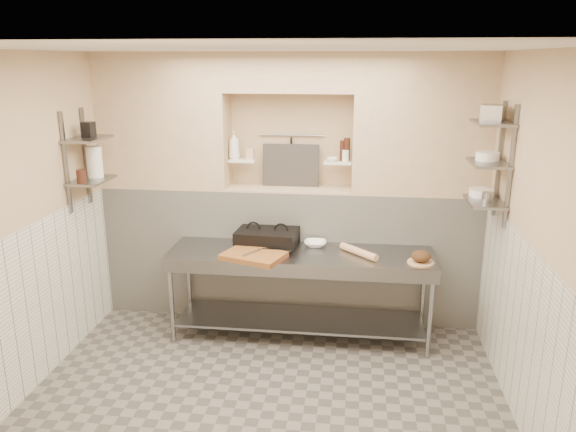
% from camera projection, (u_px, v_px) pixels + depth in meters
% --- Properties ---
extents(floor, '(4.00, 3.90, 0.10)m').
position_uv_depth(floor, '(264.00, 408.00, 4.63)').
color(floor, '#6A645D').
rests_on(floor, ground).
extents(ceiling, '(4.00, 3.90, 0.10)m').
position_uv_depth(ceiling, '(259.00, 41.00, 3.85)').
color(ceiling, silver).
rests_on(ceiling, ground).
extents(wall_left, '(0.10, 3.90, 2.80)m').
position_uv_depth(wall_left, '(9.00, 231.00, 4.48)').
color(wall_left, tan).
rests_on(wall_left, ground).
extents(wall_right, '(0.10, 3.90, 2.80)m').
position_uv_depth(wall_right, '(545.00, 252.00, 4.00)').
color(wall_right, tan).
rests_on(wall_right, ground).
extents(wall_back, '(4.00, 0.10, 2.80)m').
position_uv_depth(wall_back, '(292.00, 184.00, 6.15)').
color(wall_back, tan).
rests_on(wall_back, ground).
extents(wall_front, '(4.00, 0.10, 2.80)m').
position_uv_depth(wall_front, '(182.00, 391.00, 2.33)').
color(wall_front, tan).
rests_on(wall_front, ground).
extents(backwall_lower, '(4.00, 0.40, 1.40)m').
position_uv_depth(backwall_lower, '(289.00, 252.00, 6.10)').
color(backwall_lower, silver).
rests_on(backwall_lower, floor).
extents(alcove_sill, '(1.30, 0.40, 0.02)m').
position_uv_depth(alcove_sill, '(290.00, 189.00, 5.91)').
color(alcove_sill, tan).
rests_on(alcove_sill, backwall_lower).
extents(backwall_pillar_left, '(1.35, 0.40, 1.40)m').
position_uv_depth(backwall_pillar_left, '(164.00, 121.00, 5.88)').
color(backwall_pillar_left, tan).
rests_on(backwall_pillar_left, backwall_lower).
extents(backwall_pillar_right, '(1.35, 0.40, 1.40)m').
position_uv_depth(backwall_pillar_right, '(422.00, 125.00, 5.57)').
color(backwall_pillar_right, tan).
rests_on(backwall_pillar_right, backwall_lower).
extents(backwall_header, '(1.30, 0.40, 0.40)m').
position_uv_depth(backwall_header, '(290.00, 72.00, 5.59)').
color(backwall_header, tan).
rests_on(backwall_header, backwall_lower).
extents(wainscot_left, '(0.02, 3.90, 1.40)m').
position_uv_depth(wainscot_left, '(27.00, 312.00, 4.67)').
color(wainscot_left, silver).
rests_on(wainscot_left, floor).
extents(wainscot_right, '(0.02, 3.90, 1.40)m').
position_uv_depth(wainscot_right, '(525.00, 340.00, 4.20)').
color(wainscot_right, silver).
rests_on(wainscot_right, floor).
extents(alcove_shelf_left, '(0.28, 0.16, 0.02)m').
position_uv_depth(alcove_shelf_left, '(242.00, 160.00, 5.89)').
color(alcove_shelf_left, white).
rests_on(alcove_shelf_left, backwall_lower).
extents(alcove_shelf_right, '(0.28, 0.16, 0.02)m').
position_uv_depth(alcove_shelf_right, '(338.00, 162.00, 5.77)').
color(alcove_shelf_right, white).
rests_on(alcove_shelf_right, backwall_lower).
extents(utensil_rail, '(0.70, 0.02, 0.02)m').
position_uv_depth(utensil_rail, '(292.00, 135.00, 5.93)').
color(utensil_rail, gray).
rests_on(utensil_rail, wall_back).
extents(hanging_steel, '(0.02, 0.02, 0.30)m').
position_uv_depth(hanging_steel, '(291.00, 151.00, 5.95)').
color(hanging_steel, black).
rests_on(hanging_steel, utensil_rail).
extents(splash_panel, '(0.60, 0.08, 0.45)m').
position_uv_depth(splash_panel, '(291.00, 165.00, 5.94)').
color(splash_panel, '#383330').
rests_on(splash_panel, alcove_sill).
extents(shelf_rail_left_a, '(0.03, 0.03, 0.95)m').
position_uv_depth(shelf_rail_left_a, '(86.00, 156.00, 5.56)').
color(shelf_rail_left_a, slate).
rests_on(shelf_rail_left_a, wall_left).
extents(shelf_rail_left_b, '(0.03, 0.03, 0.95)m').
position_uv_depth(shelf_rail_left_b, '(66.00, 163.00, 5.18)').
color(shelf_rail_left_b, slate).
rests_on(shelf_rail_left_b, wall_left).
extents(wall_shelf_left_lower, '(0.30, 0.50, 0.02)m').
position_uv_depth(wall_shelf_left_lower, '(92.00, 180.00, 5.41)').
color(wall_shelf_left_lower, slate).
rests_on(wall_shelf_left_lower, wall_left).
extents(wall_shelf_left_upper, '(0.30, 0.50, 0.03)m').
position_uv_depth(wall_shelf_left_upper, '(88.00, 139.00, 5.30)').
color(wall_shelf_left_upper, slate).
rests_on(wall_shelf_left_upper, wall_left).
extents(shelf_rail_right_a, '(0.03, 0.03, 1.05)m').
position_uv_depth(shelf_rail_right_a, '(499.00, 159.00, 5.08)').
color(shelf_rail_right_a, slate).
rests_on(shelf_rail_right_a, wall_right).
extents(shelf_rail_right_b, '(0.03, 0.03, 1.05)m').
position_uv_depth(shelf_rail_right_b, '(510.00, 168.00, 4.70)').
color(shelf_rail_right_b, slate).
rests_on(shelf_rail_right_b, wall_right).
extents(wall_shelf_right_lower, '(0.30, 0.50, 0.02)m').
position_uv_depth(wall_shelf_right_lower, '(485.00, 202.00, 5.00)').
color(wall_shelf_right_lower, slate).
rests_on(wall_shelf_right_lower, wall_right).
extents(wall_shelf_right_mid, '(0.30, 0.50, 0.02)m').
position_uv_depth(wall_shelf_right_mid, '(489.00, 163.00, 4.91)').
color(wall_shelf_right_mid, slate).
rests_on(wall_shelf_right_mid, wall_right).
extents(wall_shelf_right_upper, '(0.30, 0.50, 0.03)m').
position_uv_depth(wall_shelf_right_upper, '(492.00, 123.00, 4.81)').
color(wall_shelf_right_upper, slate).
rests_on(wall_shelf_right_upper, wall_right).
extents(prep_table, '(2.60, 0.70, 0.90)m').
position_uv_depth(prep_table, '(300.00, 277.00, 5.56)').
color(prep_table, gray).
rests_on(prep_table, floor).
extents(panini_press, '(0.64, 0.49, 0.17)m').
position_uv_depth(panini_press, '(268.00, 237.00, 5.69)').
color(panini_press, black).
rests_on(panini_press, prep_table).
extents(cutting_board, '(0.66, 0.55, 0.05)m').
position_uv_depth(cutting_board, '(254.00, 256.00, 5.33)').
color(cutting_board, brown).
rests_on(cutting_board, prep_table).
extents(knife_blade, '(0.29, 0.04, 0.01)m').
position_uv_depth(knife_blade, '(276.00, 250.00, 5.43)').
color(knife_blade, gray).
rests_on(knife_blade, cutting_board).
extents(tongs, '(0.15, 0.21, 0.02)m').
position_uv_depth(tongs, '(252.00, 253.00, 5.32)').
color(tongs, gray).
rests_on(tongs, cutting_board).
extents(mixing_bowl, '(0.23, 0.23, 0.05)m').
position_uv_depth(mixing_bowl, '(315.00, 244.00, 5.67)').
color(mixing_bowl, white).
rests_on(mixing_bowl, prep_table).
extents(rolling_pin, '(0.38, 0.38, 0.07)m').
position_uv_depth(rolling_pin, '(359.00, 252.00, 5.41)').
color(rolling_pin, tan).
rests_on(rolling_pin, prep_table).
extents(bread_board, '(0.25, 0.25, 0.01)m').
position_uv_depth(bread_board, '(421.00, 262.00, 5.21)').
color(bread_board, tan).
rests_on(bread_board, prep_table).
extents(bread_loaf, '(0.18, 0.18, 0.11)m').
position_uv_depth(bread_loaf, '(421.00, 256.00, 5.19)').
color(bread_loaf, '#4C2D19').
rests_on(bread_loaf, bread_board).
extents(bottle_soap, '(0.13, 0.13, 0.29)m').
position_uv_depth(bottle_soap, '(234.00, 145.00, 5.85)').
color(bottle_soap, white).
rests_on(bottle_soap, alcove_shelf_left).
extents(jar_alcove, '(0.08, 0.08, 0.11)m').
position_uv_depth(jar_alcove, '(250.00, 154.00, 5.86)').
color(jar_alcove, tan).
rests_on(jar_alcove, alcove_shelf_left).
extents(bowl_alcove, '(0.13, 0.13, 0.04)m').
position_uv_depth(bowl_alcove, '(332.00, 159.00, 5.77)').
color(bowl_alcove, white).
rests_on(bowl_alcove, alcove_shelf_right).
extents(condiment_a, '(0.07, 0.07, 0.24)m').
position_uv_depth(condiment_a, '(347.00, 150.00, 5.75)').
color(condiment_a, '#341910').
rests_on(condiment_a, alcove_shelf_right).
extents(condiment_b, '(0.05, 0.05, 0.21)m').
position_uv_depth(condiment_b, '(342.00, 151.00, 5.76)').
color(condiment_b, '#341910').
rests_on(condiment_b, alcove_shelf_right).
extents(condiment_c, '(0.07, 0.07, 0.12)m').
position_uv_depth(condiment_c, '(346.00, 156.00, 5.75)').
color(condiment_c, white).
rests_on(condiment_c, alcove_shelf_right).
extents(jug_left, '(0.15, 0.15, 0.30)m').
position_uv_depth(jug_left, '(95.00, 162.00, 5.45)').
color(jug_left, white).
rests_on(jug_left, wall_shelf_left_lower).
extents(jar_left, '(0.09, 0.09, 0.13)m').
position_uv_depth(jar_left, '(81.00, 176.00, 5.20)').
color(jar_left, '#341910').
rests_on(jar_left, wall_shelf_left_lower).
extents(box_left_upper, '(0.11, 0.11, 0.14)m').
position_uv_depth(box_left_upper, '(88.00, 130.00, 5.31)').
color(box_left_upper, black).
rests_on(box_left_upper, wall_shelf_left_upper).
extents(bowl_right, '(0.22, 0.22, 0.07)m').
position_uv_depth(bowl_right, '(482.00, 193.00, 5.14)').
color(bowl_right, white).
rests_on(bowl_right, wall_shelf_right_lower).
extents(canister_right, '(0.09, 0.09, 0.09)m').
position_uv_depth(canister_right, '(487.00, 197.00, 4.92)').
color(canister_right, gray).
rests_on(canister_right, wall_shelf_right_lower).
extents(bowl_right_mid, '(0.20, 0.20, 0.07)m').
position_uv_depth(bowl_right_mid, '(487.00, 156.00, 4.96)').
color(bowl_right_mid, white).
rests_on(bowl_right_mid, wall_shelf_right_mid).
extents(basket_right, '(0.24, 0.26, 0.14)m').
position_uv_depth(basket_right, '(493.00, 113.00, 4.82)').
color(basket_right, gray).
rests_on(basket_right, wall_shelf_right_upper).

